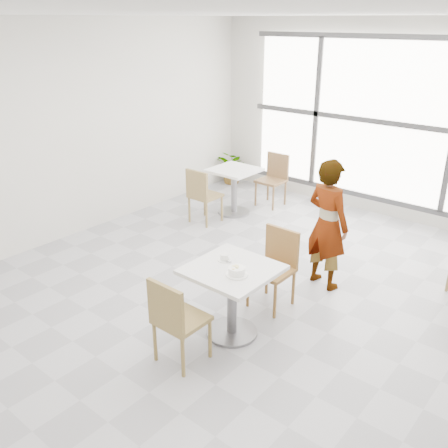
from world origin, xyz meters
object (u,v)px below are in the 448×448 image
Objects in this scene: bg_table_left at (234,185)px; bg_chair_left_near at (202,193)px; chair_far at (276,262)px; main_table at (232,288)px; plant_left at (233,167)px; chair_near at (175,317)px; oatmeal_bowl at (237,271)px; bg_chair_left_far at (274,176)px; coffee_cup at (224,258)px; person at (327,224)px.

bg_table_left is 0.67m from bg_chair_left_near.
chair_far is 2.49m from bg_chair_left_near.
main_table is 4.91m from plant_left.
main_table is 0.69m from chair_near.
main_table is 3.81× the size of oatmeal_bowl.
oatmeal_bowl is 0.28× the size of bg_table_left.
main_table is at bearing 138.10° from bg_chair_left_near.
bg_chair_left_near is 1.47m from bg_chair_left_far.
chair_far is 1.00× the size of bg_chair_left_far.
main_table is at bearing -51.21° from plant_left.
plant_left is at bearing 128.79° from main_table.
bg_table_left is at bearing -59.06° from chair_near.
bg_chair_left_near is (-2.04, 1.90, -0.28)m from coffee_cup.
main_table is 0.92× the size of chair_near.
chair_far and bg_chair_left_far have the same top height.
coffee_cup is 0.10× the size of person.
oatmeal_bowl is 5.08m from plant_left.
chair_near is at bearing -98.37° from main_table.
chair_far reaches higher than main_table.
bg_chair_left_far is (0.36, 1.42, 0.00)m from bg_chair_left_near.
bg_chair_left_near is at bearing -64.59° from plant_left.
bg_chair_left_far is (-1.68, 3.32, -0.28)m from coffee_cup.
chair_near is 5.41m from plant_left.
chair_near is at bearing 128.26° from bg_chair_left_near.
coffee_cup is at bearing 150.81° from oatmeal_bowl.
bg_chair_left_far is (-1.83, 2.62, 0.00)m from chair_far.
chair_far is at bearing -44.87° from plant_left.
bg_chair_left_near is 2.07m from plant_left.
bg_chair_left_near is at bearing -99.37° from bg_table_left.
bg_table_left reaches higher than plant_left.
oatmeal_bowl reaches higher than bg_table_left.
person is (0.08, 1.57, -0.02)m from oatmeal_bowl.
bg_chair_left_far reaches higher than main_table.
chair_near is 1.00× the size of chair_far.
chair_far is at bearing 151.32° from bg_chair_left_near.
bg_table_left is at bearing -50.48° from plant_left.
bg_chair_left_far is 1.34× the size of plant_left.
chair_near is 0.81m from coffee_cup.
main_table is 5.03× the size of coffee_cup.
chair_far is at bearing -41.74° from bg_table_left.
bg_chair_left_far is (-1.74, 4.08, 0.00)m from chair_near.
plant_left is (-0.99, 1.20, -0.16)m from bg_table_left.
bg_chair_left_near is (-0.11, -0.66, 0.01)m from bg_table_left.
oatmeal_bowl is at bearing -50.83° from bg_table_left.
oatmeal_bowl is 1.58m from person.
bg_chair_left_near is at bearing 151.32° from chair_far.
bg_table_left is (-2.29, 1.14, -0.29)m from person.
person is at bearing -42.99° from bg_chair_left_far.
main_table is 0.77m from chair_far.
person is at bearing 82.29° from main_table.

